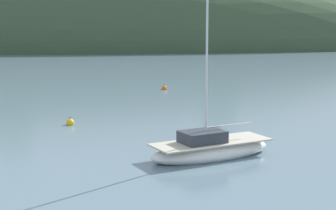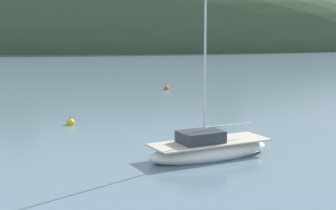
# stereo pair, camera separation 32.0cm
# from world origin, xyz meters

# --- Properties ---
(far_shoreline_hill) EXTENTS (150.00, 36.00, 35.59)m
(far_shoreline_hill) POSITION_xyz_m (-24.91, 94.23, 0.08)
(far_shoreline_hill) COLOR #384C33
(far_shoreline_hill) RESTS_ON ground
(sailboat_orange_cutter) EXTENTS (5.85, 4.09, 8.15)m
(sailboat_orange_cutter) POSITION_xyz_m (1.45, 13.72, 0.35)
(sailboat_orange_cutter) COLOR white
(sailboat_orange_cutter) RESTS_ON ground
(mooring_buoy_inner) EXTENTS (0.44, 0.44, 0.54)m
(mooring_buoy_inner) POSITION_xyz_m (0.49, 35.06, 0.12)
(mooring_buoy_inner) COLOR orange
(mooring_buoy_inner) RESTS_ON ground
(mooring_buoy_outer) EXTENTS (0.44, 0.44, 0.54)m
(mooring_buoy_outer) POSITION_xyz_m (-5.29, 20.90, 0.12)
(mooring_buoy_outer) COLOR yellow
(mooring_buoy_outer) RESTS_ON ground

